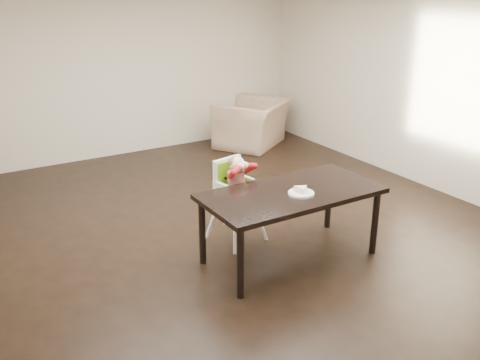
% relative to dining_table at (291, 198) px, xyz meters
% --- Properties ---
extents(ground, '(7.00, 7.00, 0.00)m').
position_rel_dining_table_xyz_m(ground, '(-0.12, 0.83, -0.67)').
color(ground, black).
rests_on(ground, ground).
extents(room_walls, '(6.02, 7.02, 2.71)m').
position_rel_dining_table_xyz_m(room_walls, '(-0.12, 0.83, 1.18)').
color(room_walls, beige).
rests_on(room_walls, ground).
extents(dining_table, '(1.80, 0.90, 0.75)m').
position_rel_dining_table_xyz_m(dining_table, '(0.00, 0.00, 0.00)').
color(dining_table, black).
rests_on(dining_table, ground).
extents(high_chair, '(0.48, 0.48, 0.97)m').
position_rel_dining_table_xyz_m(high_chair, '(-0.26, 0.67, 0.02)').
color(high_chair, white).
rests_on(high_chair, ground).
extents(plate, '(0.32, 0.32, 0.07)m').
position_rel_dining_table_xyz_m(plate, '(0.03, -0.12, 0.10)').
color(plate, white).
rests_on(plate, dining_table).
extents(armchair, '(1.43, 1.31, 1.05)m').
position_rel_dining_table_xyz_m(armchair, '(1.85, 3.63, -0.15)').
color(armchair, tan).
rests_on(armchair, ground).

